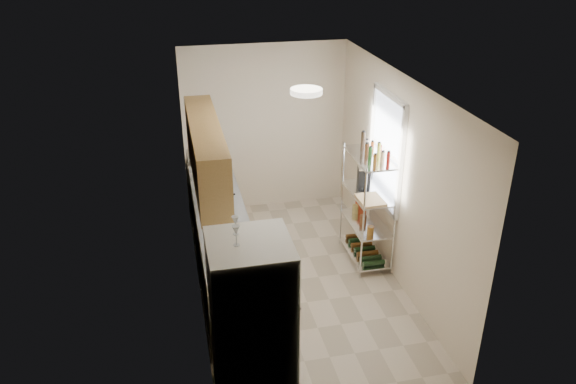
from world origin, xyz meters
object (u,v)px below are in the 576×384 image
rice_cooker (218,202)px  frying_pan_large (216,199)px  espresso_machine (364,176)px  refrigerator (252,325)px  cutting_board (371,200)px

rice_cooker → frying_pan_large: rice_cooker is taller
frying_pan_large → espresso_machine: 1.97m
refrigerator → frying_pan_large: refrigerator is taller
frying_pan_large → cutting_board: (1.88, -0.65, 0.10)m
cutting_board → espresso_machine: bearing=81.7°
rice_cooker → espresso_machine: 1.95m
rice_cooker → espresso_machine: (1.94, 0.05, 0.15)m
cutting_board → frying_pan_large: bearing=160.9°
refrigerator → cutting_board: refrigerator is taller
frying_pan_large → cutting_board: cutting_board is taller
frying_pan_large → espresso_machine: espresso_machine is taller
rice_cooker → espresso_machine: size_ratio=0.87×
refrigerator → espresso_machine: refrigerator is taller
cutting_board → espresso_machine: espresso_machine is taller
refrigerator → cutting_board: bearing=46.2°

